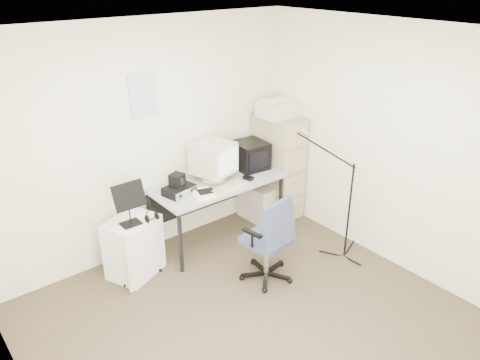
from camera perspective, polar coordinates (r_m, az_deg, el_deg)
floor at (r=4.36m, az=2.32°, el=-17.66°), size 3.60×3.60×0.01m
ceiling at (r=3.25m, az=3.11°, el=17.07°), size 3.60×3.60×0.01m
wall_back at (r=5.01m, az=-11.11°, el=4.64°), size 3.60×0.02×2.50m
wall_left at (r=2.95m, az=-25.40°, el=-12.85°), size 0.02×3.60×2.50m
wall_right at (r=4.92m, az=18.65°, el=3.40°), size 0.02×3.60×2.50m
wall_calendar at (r=4.84m, az=-11.74°, el=10.11°), size 0.30×0.02×0.44m
filing_cabinet at (r=5.84m, az=4.61°, el=1.68°), size 0.40×0.60×1.30m
printer at (r=5.60m, az=4.80°, el=8.71°), size 0.48×0.33×0.18m
desk at (r=5.39m, az=-2.68°, el=-3.69°), size 1.50×0.70×0.73m
crt_monitor at (r=5.21m, az=-3.30°, el=2.28°), size 0.48×0.50×0.43m
crt_tv at (r=5.52m, az=1.25°, el=3.06°), size 0.39×0.41×0.32m
desk_speaker at (r=5.45m, az=-0.98°, el=1.70°), size 0.08×0.08×0.14m
keyboard at (r=5.05m, az=-1.48°, el=-0.95°), size 0.46×0.21×0.02m
mouse at (r=5.27m, az=1.00°, el=0.25°), size 0.10×0.13×0.03m
radio_receiver at (r=4.97m, az=-7.44°, el=-1.22°), size 0.35×0.28×0.09m
radio_speaker at (r=4.92m, az=-7.68°, el=-0.01°), size 0.17×0.17×0.14m
papers at (r=4.94m, az=-4.53°, el=-1.66°), size 0.28×0.33×0.02m
pc_tower at (r=5.86m, az=1.96°, el=-2.73°), size 0.23×0.50×0.46m
office_chair at (r=4.67m, az=3.32°, el=-7.03°), size 0.62×0.62×0.95m
side_cart at (r=4.94m, az=-12.83°, el=-7.97°), size 0.62×0.57×0.62m
music_stand at (r=4.61m, az=-13.43°, el=-2.80°), size 0.34×0.22×0.46m
headphones at (r=4.72m, az=-10.69°, el=-4.39°), size 0.15×0.15×0.03m
mic_stand at (r=5.02m, az=13.32°, el=-2.09°), size 0.03×0.03×1.44m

